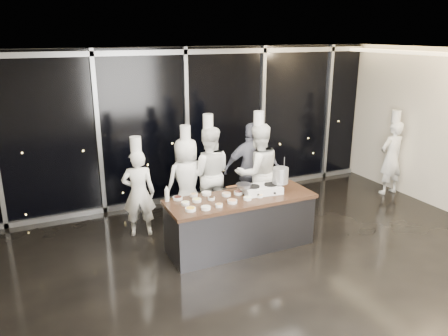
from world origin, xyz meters
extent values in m
plane|color=black|center=(0.00, 0.00, 0.00)|extent=(9.00, 9.00, 0.00)
cube|color=beige|center=(0.00, 3.50, 1.60)|extent=(9.00, 0.02, 3.20)
cube|color=silver|center=(0.00, 0.00, 3.20)|extent=(9.00, 7.00, 0.02)
cube|color=black|center=(0.00, 3.44, 1.60)|extent=(8.90, 0.04, 3.18)
cube|color=#9A9DA2|center=(0.00, 3.39, 3.10)|extent=(8.90, 0.08, 0.10)
cube|color=#9A9DA2|center=(0.00, 3.39, 0.05)|extent=(8.90, 0.08, 0.10)
cube|color=#9A9DA2|center=(-1.80, 3.39, 1.60)|extent=(0.08, 0.08, 3.20)
cube|color=#9A9DA2|center=(0.00, 3.39, 1.60)|extent=(0.08, 0.08, 3.20)
cube|color=#9A9DA2|center=(1.80, 3.39, 1.60)|extent=(0.08, 0.08, 3.20)
cube|color=#9A9DA2|center=(3.60, 3.39, 1.60)|extent=(0.08, 0.08, 3.20)
cube|color=#37363B|center=(0.00, 0.90, 0.42)|extent=(2.40, 0.80, 0.84)
cube|color=#3E231A|center=(0.00, 0.90, 0.87)|extent=(2.46, 0.86, 0.06)
cube|color=silver|center=(0.42, 0.94, 0.96)|extent=(0.67, 0.46, 0.12)
cylinder|color=black|center=(0.27, 0.96, 1.03)|extent=(0.24, 0.24, 0.02)
cylinder|color=black|center=(0.57, 0.92, 1.03)|extent=(0.24, 0.24, 0.02)
cylinder|color=black|center=(0.25, 0.76, 0.95)|extent=(0.04, 0.02, 0.04)
cylinder|color=black|center=(0.54, 0.72, 0.95)|extent=(0.04, 0.02, 0.04)
cylinder|color=gray|center=(0.10, 1.00, 1.06)|extent=(0.29, 0.29, 0.04)
cube|color=#4C2B14|center=(-0.12, 1.02, 1.07)|extent=(0.19, 0.05, 0.02)
cylinder|color=silver|center=(0.75, 0.90, 1.17)|extent=(0.30, 0.30, 0.27)
cylinder|color=white|center=(-0.94, 0.72, 0.92)|extent=(0.16, 0.16, 0.04)
cylinder|color=gold|center=(-0.94, 0.72, 0.94)|extent=(0.13, 0.13, 0.01)
cylinder|color=white|center=(-0.93, 0.97, 0.92)|extent=(0.13, 0.13, 0.04)
cylinder|color=#EBEEA8|center=(-0.93, 0.97, 0.94)|extent=(0.11, 0.11, 0.01)
cylinder|color=white|center=(-0.96, 1.24, 0.92)|extent=(0.16, 0.16, 0.04)
cylinder|color=black|center=(-0.96, 1.24, 0.94)|extent=(0.13, 0.13, 0.01)
cylinder|color=white|center=(-0.71, 0.67, 0.92)|extent=(0.15, 0.15, 0.04)
cylinder|color=silver|center=(-0.71, 0.67, 0.94)|extent=(0.12, 0.12, 0.01)
cylinder|color=white|center=(-0.72, 1.02, 0.92)|extent=(0.15, 0.15, 0.04)
cylinder|color=#DDDA6E|center=(-0.72, 1.02, 0.94)|extent=(0.12, 0.12, 0.01)
cylinder|color=white|center=(-0.68, 1.26, 0.92)|extent=(0.13, 0.13, 0.04)
cylinder|color=tan|center=(-0.68, 1.26, 0.94)|extent=(0.10, 0.10, 0.01)
cylinder|color=white|center=(-0.48, 0.68, 0.92)|extent=(0.11, 0.11, 0.04)
cylinder|color=tan|center=(-0.48, 0.68, 0.94)|extent=(0.09, 0.09, 0.01)
cylinder|color=white|center=(-0.48, 1.00, 0.92)|extent=(0.11, 0.11, 0.04)
cylinder|color=black|center=(-0.48, 1.00, 0.94)|extent=(0.09, 0.09, 0.01)
cylinder|color=white|center=(-0.46, 1.24, 0.92)|extent=(0.16, 0.16, 0.04)
cylinder|color=silver|center=(-0.46, 1.24, 0.94)|extent=(0.13, 0.13, 0.01)
cylinder|color=white|center=(-0.23, 0.74, 0.92)|extent=(0.16, 0.16, 0.04)
cylinder|color=tan|center=(-0.23, 0.74, 0.94)|extent=(0.13, 0.13, 0.01)
cylinder|color=white|center=(-0.18, 1.06, 0.92)|extent=(0.15, 0.15, 0.04)
cylinder|color=tan|center=(-0.18, 1.06, 0.94)|extent=(0.12, 0.12, 0.01)
cylinder|color=white|center=(0.05, 0.76, 0.92)|extent=(0.13, 0.13, 0.04)
cylinder|color=beige|center=(0.05, 0.76, 0.94)|extent=(0.11, 0.11, 0.01)
cylinder|color=white|center=(0.03, 1.05, 0.92)|extent=(0.15, 0.15, 0.04)
cylinder|color=#905241|center=(0.03, 1.05, 0.94)|extent=(0.12, 0.12, 0.01)
cylinder|color=white|center=(0.29, 0.78, 0.92)|extent=(0.12, 0.12, 0.04)
cylinder|color=#FFBC54|center=(0.29, 0.78, 0.94)|extent=(0.10, 0.10, 0.01)
cylinder|color=silver|center=(-1.14, 1.24, 1.00)|extent=(0.07, 0.07, 0.20)
cone|color=silver|center=(-1.14, 1.24, 1.13)|extent=(0.06, 0.06, 0.07)
imported|color=white|center=(-1.39, 2.09, 0.78)|extent=(0.65, 0.51, 1.57)
cylinder|color=white|center=(-1.39, 2.09, 1.67)|extent=(0.23, 0.23, 0.26)
imported|color=white|center=(-0.45, 2.25, 0.82)|extent=(0.87, 0.63, 1.65)
cylinder|color=white|center=(-0.45, 2.25, 1.75)|extent=(0.21, 0.21, 0.26)
imported|color=white|center=(-0.01, 2.22, 0.91)|extent=(1.06, 0.94, 1.82)
cylinder|color=white|center=(-0.01, 2.22, 1.92)|extent=(0.24, 0.24, 0.26)
imported|color=#131836|center=(0.82, 2.03, 0.93)|extent=(1.18, 0.82, 1.85)
imported|color=white|center=(0.83, 1.83, 0.94)|extent=(0.91, 0.71, 1.88)
cylinder|color=white|center=(0.83, 1.83, 1.98)|extent=(0.19, 0.19, 0.26)
imported|color=white|center=(4.20, 1.84, 0.82)|extent=(0.61, 0.42, 1.65)
cylinder|color=white|center=(4.20, 1.84, 1.75)|extent=(0.20, 0.20, 0.26)
camera|label=1|loc=(-3.02, -5.02, 3.47)|focal=35.00mm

